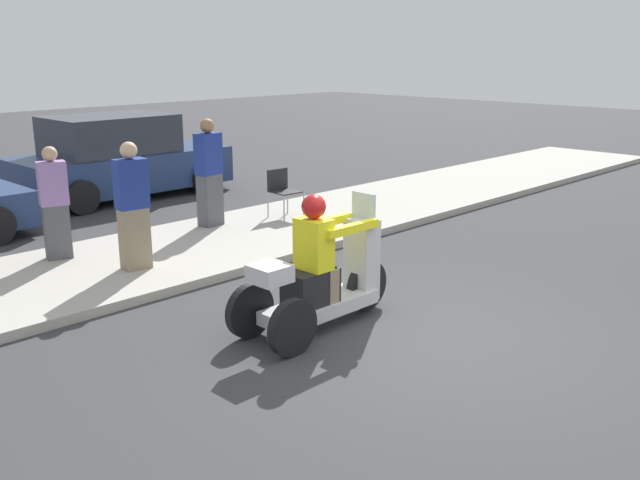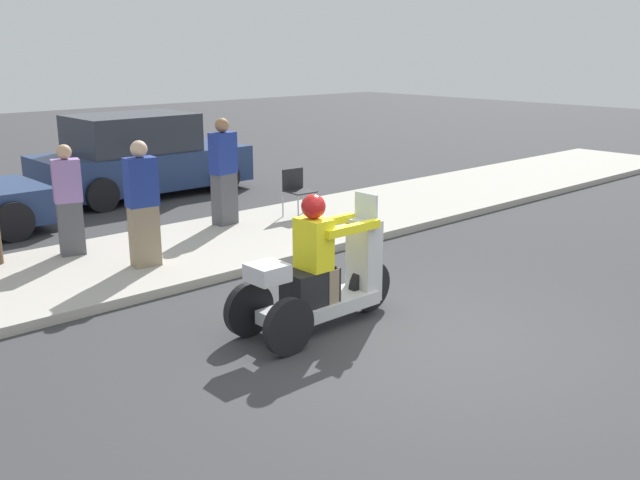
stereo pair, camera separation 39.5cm
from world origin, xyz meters
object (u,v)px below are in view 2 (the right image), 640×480
Objects in this scene: folding_chair_set_back at (297,187)px; parked_car_lot_far at (140,158)px; spectator_far_back at (224,174)px; motorcycle_trike at (321,280)px; spectator_near_curb at (69,202)px; spectator_mid_group at (143,206)px.

folding_chair_set_back is 0.19× the size of parked_car_lot_far.
folding_chair_set_back is at bearing -78.54° from parked_car_lot_far.
spectator_far_back is 0.41× the size of parked_car_lot_far.
spectator_far_back is at bearing -96.93° from parked_car_lot_far.
parked_car_lot_far is (-0.82, 4.02, 0.15)m from folding_chair_set_back.
parked_car_lot_far is at bearing 74.97° from motorcycle_trike.
parked_car_lot_far is at bearing 49.98° from spectator_near_curb.
folding_chair_set_back is (3.40, 0.84, -0.31)m from spectator_mid_group.
motorcycle_trike is at bearing -81.03° from spectator_mid_group.
spectator_far_back is (2.14, 1.20, 0.03)m from spectator_mid_group.
spectator_far_back is 1.36m from folding_chair_set_back.
parked_car_lot_far is (0.44, 3.65, -0.19)m from spectator_far_back.
spectator_far_back reaches higher than spectator_near_curb.
spectator_mid_group is 1.08× the size of spectator_near_curb.
spectator_near_curb is (-0.98, 4.17, 0.33)m from motorcycle_trike.
spectator_far_back is at bearing 163.68° from folding_chair_set_back.
motorcycle_trike is 4.82m from folding_chair_set_back.
spectator_mid_group is 0.96× the size of spectator_far_back.
spectator_far_back is 3.69m from parked_car_lot_far.
motorcycle_trike is at bearing -105.03° from parked_car_lot_far.
motorcycle_trike is 2.54× the size of folding_chair_set_back.
parked_car_lot_far is (3.09, 3.68, -0.10)m from spectator_near_curb.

